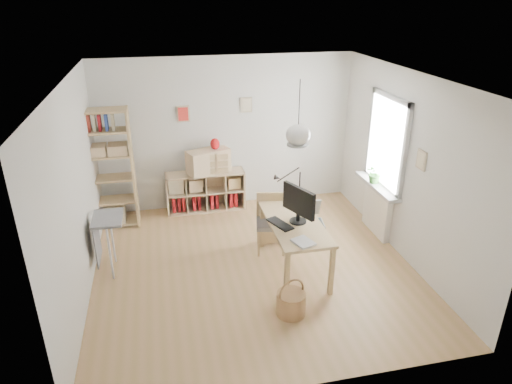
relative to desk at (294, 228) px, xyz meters
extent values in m
plane|color=tan|center=(-0.55, 0.15, -0.66)|extent=(4.50, 4.50, 0.00)
plane|color=white|center=(-0.55, 2.40, 0.69)|extent=(4.50, 0.00, 4.50)
plane|color=white|center=(-0.55, -2.10, 0.69)|extent=(4.50, 0.00, 4.50)
plane|color=white|center=(-2.80, 0.15, 0.69)|extent=(0.00, 4.50, 4.50)
plane|color=white|center=(1.70, 0.15, 0.69)|extent=(0.00, 4.50, 4.50)
plane|color=white|center=(-0.55, 0.15, 2.04)|extent=(4.50, 4.50, 0.00)
cylinder|color=black|center=(0.00, 0.00, 1.70)|extent=(0.01, 0.01, 0.68)
ellipsoid|color=white|center=(0.00, 0.00, 1.34)|extent=(0.32, 0.32, 0.27)
cube|color=white|center=(1.69, 0.75, 0.89)|extent=(0.03, 1.00, 1.30)
cube|color=silver|center=(1.66, 0.21, 0.89)|extent=(0.06, 0.08, 1.46)
cube|color=silver|center=(1.66, 1.29, 0.89)|extent=(0.06, 0.08, 1.46)
cube|color=silver|center=(1.66, 0.75, 1.58)|extent=(0.06, 1.16, 0.08)
cube|color=silver|center=(1.66, 0.75, 0.20)|extent=(0.06, 1.16, 0.08)
cube|color=white|center=(1.64, 0.75, -0.26)|extent=(0.10, 0.80, 0.80)
cube|color=silver|center=(1.59, 0.75, 0.17)|extent=(0.22, 1.20, 0.06)
cube|color=tan|center=(0.00, 0.00, 0.07)|extent=(0.70, 1.50, 0.04)
cube|color=tan|center=(-0.30, -0.70, -0.30)|extent=(0.06, 0.06, 0.71)
cube|color=tan|center=(-0.30, 0.70, -0.30)|extent=(0.06, 0.06, 0.71)
cube|color=tan|center=(0.30, -0.70, -0.30)|extent=(0.06, 0.06, 0.71)
cube|color=tan|center=(0.30, 0.70, -0.30)|extent=(0.06, 0.06, 0.71)
cube|color=tan|center=(-1.00, 2.19, -0.64)|extent=(1.40, 0.38, 0.03)
cube|color=tan|center=(-1.00, 2.19, 0.05)|extent=(1.40, 0.38, 0.03)
cube|color=tan|center=(-1.69, 2.19, -0.30)|extent=(0.03, 0.38, 0.72)
cube|color=tan|center=(-0.32, 2.19, -0.30)|extent=(0.03, 0.38, 0.72)
cube|color=tan|center=(-1.00, 2.37, -0.30)|extent=(1.40, 0.02, 0.72)
cube|color=maroon|center=(-1.58, 2.21, -0.47)|extent=(0.06, 0.26, 0.30)
cube|color=maroon|center=(-1.49, 2.21, -0.47)|extent=(0.05, 0.26, 0.30)
cube|color=maroon|center=(-1.41, 2.21, -0.47)|extent=(0.05, 0.26, 0.30)
cube|color=maroon|center=(-1.22, 2.21, -0.47)|extent=(0.05, 0.26, 0.30)
cube|color=maroon|center=(-1.13, 2.21, -0.47)|extent=(0.05, 0.26, 0.30)
cube|color=maroon|center=(-0.90, 2.21, -0.47)|extent=(0.06, 0.26, 0.30)
cube|color=maroon|center=(-0.81, 2.21, -0.47)|extent=(0.06, 0.26, 0.30)
cube|color=maroon|center=(-0.55, 2.21, -0.47)|extent=(0.06, 0.26, 0.30)
cube|color=maroon|center=(-0.46, 2.21, -0.47)|extent=(0.05, 0.26, 0.30)
cube|color=tan|center=(-2.96, 1.95, 0.34)|extent=(0.04, 0.38, 2.00)
cube|color=tan|center=(-2.20, 1.95, 0.34)|extent=(0.04, 0.38, 2.00)
cube|color=tan|center=(-2.58, 1.95, -0.61)|extent=(0.76, 0.38, 0.03)
cube|color=tan|center=(-2.58, 1.95, -0.21)|extent=(0.76, 0.38, 0.03)
cube|color=tan|center=(-2.58, 1.95, 0.19)|extent=(0.76, 0.38, 0.03)
cube|color=tan|center=(-2.58, 1.95, 0.59)|extent=(0.76, 0.38, 0.03)
cube|color=tan|center=(-2.58, 1.95, 0.99)|extent=(0.76, 0.38, 0.03)
cube|color=tan|center=(-2.58, 1.95, 1.32)|extent=(0.76, 0.38, 0.03)
cube|color=#294297|center=(-2.86, 1.95, 1.14)|extent=(0.04, 0.18, 0.26)
cube|color=maroon|center=(-2.78, 1.95, 1.14)|extent=(0.04, 0.18, 0.26)
cube|color=beige|center=(-2.70, 1.95, 1.14)|extent=(0.04, 0.18, 0.26)
cube|color=maroon|center=(-2.62, 1.95, 1.14)|extent=(0.04, 0.18, 0.26)
cube|color=#294297|center=(-2.52, 1.95, 1.14)|extent=(0.04, 0.18, 0.26)
cube|color=beige|center=(-2.42, 1.95, 1.14)|extent=(0.04, 0.18, 0.26)
cube|color=gray|center=(-2.52, 0.50, 0.17)|extent=(0.40, 0.55, 0.04)
cylinder|color=white|center=(-2.52, 0.28, -0.25)|extent=(0.03, 0.03, 0.82)
cylinder|color=white|center=(-2.52, 0.72, -0.25)|extent=(0.03, 0.03, 0.82)
cube|color=gray|center=(-2.70, 0.50, -0.16)|extent=(0.02, 0.50, 0.62)
cube|color=gray|center=(-0.20, 0.56, -0.20)|extent=(0.51, 0.51, 0.06)
cube|color=tan|center=(-0.41, 0.42, -0.44)|extent=(0.04, 0.04, 0.43)
cube|color=tan|center=(-0.34, 0.78, -0.44)|extent=(0.04, 0.04, 0.43)
cube|color=tan|center=(-0.05, 0.34, -0.44)|extent=(0.04, 0.04, 0.43)
cube|color=tan|center=(0.02, 0.70, -0.44)|extent=(0.04, 0.04, 0.43)
cube|color=tan|center=(-0.16, 0.75, 0.03)|extent=(0.43, 0.12, 0.39)
cylinder|color=#9E7447|center=(-0.32, -0.97, -0.51)|extent=(0.36, 0.36, 0.30)
torus|color=#9E7447|center=(-0.32, -0.97, -0.34)|extent=(0.36, 0.14, 0.37)
cube|color=beige|center=(0.48, 0.81, -0.65)|extent=(0.57, 0.43, 0.02)
cube|color=beige|center=(0.23, 0.84, -0.52)|extent=(0.07, 0.36, 0.27)
cube|color=beige|center=(0.72, 0.77, -0.52)|extent=(0.07, 0.36, 0.27)
cube|color=beige|center=(0.45, 0.64, -0.52)|extent=(0.52, 0.09, 0.27)
cube|color=beige|center=(0.50, 0.97, -0.52)|extent=(0.52, 0.09, 0.27)
cube|color=beige|center=(0.52, 1.12, -0.27)|extent=(0.54, 0.25, 0.33)
sphere|color=yellow|center=(0.34, 0.77, -0.46)|extent=(0.12, 0.12, 0.12)
sphere|color=#1A68B6|center=(0.57, 0.84, -0.46)|extent=(0.12, 0.12, 0.12)
sphere|color=#C84E19|center=(0.46, 0.79, -0.46)|extent=(0.12, 0.12, 0.12)
sphere|color=#2E7E3A|center=(0.61, 0.71, -0.46)|extent=(0.12, 0.12, 0.12)
cylinder|color=black|center=(0.04, -0.01, 0.10)|extent=(0.24, 0.24, 0.02)
cylinder|color=black|center=(0.04, -0.01, 0.17)|extent=(0.05, 0.05, 0.11)
cube|color=black|center=(0.04, -0.01, 0.42)|extent=(0.30, 0.56, 0.39)
cube|color=black|center=(-0.22, -0.03, 0.10)|extent=(0.32, 0.46, 0.02)
cylinder|color=black|center=(0.27, 0.67, 0.12)|extent=(0.07, 0.07, 0.04)
cylinder|color=black|center=(0.27, 0.67, 0.34)|extent=(0.02, 0.02, 0.44)
cone|color=black|center=(-0.10, 0.57, 0.53)|extent=(0.11, 0.08, 0.10)
sphere|color=#45090D|center=(0.16, 0.55, 0.18)|extent=(0.16, 0.16, 0.16)
cube|color=silver|center=(-0.06, -0.58, 0.11)|extent=(0.30, 0.33, 0.03)
cube|color=tan|center=(-0.93, 2.19, 0.27)|extent=(0.81, 0.58, 0.42)
ellipsoid|color=#A10D10|center=(-0.80, 2.19, 0.58)|extent=(0.17, 0.17, 0.20)
imported|color=#306827|center=(1.57, 0.83, 0.36)|extent=(0.35, 0.33, 0.32)
camera|label=1|loc=(-1.72, -5.34, 3.03)|focal=32.00mm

